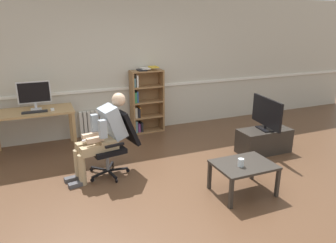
{
  "coord_description": "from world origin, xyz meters",
  "views": [
    {
      "loc": [
        -1.69,
        -3.53,
        2.22
      ],
      "look_at": [
        0.15,
        0.85,
        0.7
      ],
      "focal_mm": 33.69,
      "sensor_mm": 36.0,
      "label": 1
    }
  ],
  "objects_px": {
    "computer_mouse": "(52,110)",
    "keyboard": "(35,112)",
    "imac_monitor": "(34,93)",
    "office_chair": "(116,140)",
    "tv_stand": "(264,141)",
    "tv_screen": "(267,113)",
    "bookshelf": "(145,102)",
    "coffee_table": "(244,167)",
    "radiator": "(99,123)",
    "person_seated": "(103,134)",
    "drinking_glass": "(241,163)",
    "computer_desk": "(33,116)"
  },
  "relations": [
    {
      "from": "computer_desk",
      "to": "drinking_glass",
      "type": "relative_size",
      "value": 12.69
    },
    {
      "from": "office_chair",
      "to": "tv_stand",
      "type": "bearing_deg",
      "value": 74.66
    },
    {
      "from": "computer_mouse",
      "to": "radiator",
      "type": "distance_m",
      "value": 1.13
    },
    {
      "from": "imac_monitor",
      "to": "keyboard",
      "type": "xyz_separation_m",
      "value": [
        -0.03,
        -0.22,
        -0.27
      ]
    },
    {
      "from": "imac_monitor",
      "to": "office_chair",
      "type": "xyz_separation_m",
      "value": [
        1.05,
        -1.41,
        -0.51
      ]
    },
    {
      "from": "keyboard",
      "to": "coffee_table",
      "type": "xyz_separation_m",
      "value": [
        2.49,
        -2.44,
        -0.39
      ]
    },
    {
      "from": "keyboard",
      "to": "tv_screen",
      "type": "xyz_separation_m",
      "value": [
        3.66,
        -1.43,
        -0.05
      ]
    },
    {
      "from": "computer_mouse",
      "to": "keyboard",
      "type": "bearing_deg",
      "value": -175.95
    },
    {
      "from": "tv_stand",
      "to": "tv_screen",
      "type": "xyz_separation_m",
      "value": [
        0.0,
        -0.0,
        0.5
      ]
    },
    {
      "from": "radiator",
      "to": "coffee_table",
      "type": "relative_size",
      "value": 0.98
    },
    {
      "from": "imac_monitor",
      "to": "drinking_glass",
      "type": "distance_m",
      "value": 3.64
    },
    {
      "from": "keyboard",
      "to": "drinking_glass",
      "type": "relative_size",
      "value": 3.88
    },
    {
      "from": "person_seated",
      "to": "coffee_table",
      "type": "distance_m",
      "value": 2.03
    },
    {
      "from": "person_seated",
      "to": "radiator",
      "type": "bearing_deg",
      "value": 161.51
    },
    {
      "from": "computer_mouse",
      "to": "office_chair",
      "type": "height_order",
      "value": "office_chair"
    },
    {
      "from": "imac_monitor",
      "to": "office_chair",
      "type": "bearing_deg",
      "value": -53.29
    },
    {
      "from": "radiator",
      "to": "coffee_table",
      "type": "distance_m",
      "value": 3.26
    },
    {
      "from": "radiator",
      "to": "drinking_glass",
      "type": "distance_m",
      "value": 3.27
    },
    {
      "from": "computer_mouse",
      "to": "bookshelf",
      "type": "distance_m",
      "value": 1.86
    },
    {
      "from": "imac_monitor",
      "to": "coffee_table",
      "type": "height_order",
      "value": "imac_monitor"
    },
    {
      "from": "computer_mouse",
      "to": "tv_stand",
      "type": "distance_m",
      "value": 3.71
    },
    {
      "from": "person_seated",
      "to": "coffee_table",
      "type": "bearing_deg",
      "value": 42.58
    },
    {
      "from": "keyboard",
      "to": "bookshelf",
      "type": "relative_size",
      "value": 0.3
    },
    {
      "from": "coffee_table",
      "to": "drinking_glass",
      "type": "xyz_separation_m",
      "value": [
        -0.09,
        -0.05,
        0.11
      ]
    },
    {
      "from": "office_chair",
      "to": "person_seated",
      "type": "bearing_deg",
      "value": -90.0
    },
    {
      "from": "drinking_glass",
      "to": "imac_monitor",
      "type": "bearing_deg",
      "value": 131.27
    },
    {
      "from": "tv_stand",
      "to": "drinking_glass",
      "type": "distance_m",
      "value": 1.66
    },
    {
      "from": "computer_mouse",
      "to": "coffee_table",
      "type": "xyz_separation_m",
      "value": [
        2.21,
        -2.46,
        -0.4
      ]
    },
    {
      "from": "imac_monitor",
      "to": "computer_mouse",
      "type": "xyz_separation_m",
      "value": [
        0.26,
        -0.2,
        -0.26
      ]
    },
    {
      "from": "bookshelf",
      "to": "coffee_table",
      "type": "xyz_separation_m",
      "value": [
        0.4,
        -2.87,
        -0.27
      ]
    },
    {
      "from": "computer_mouse",
      "to": "person_seated",
      "type": "relative_size",
      "value": 0.08
    },
    {
      "from": "computer_desk",
      "to": "computer_mouse",
      "type": "height_order",
      "value": "computer_mouse"
    },
    {
      "from": "bookshelf",
      "to": "drinking_glass",
      "type": "xyz_separation_m",
      "value": [
        0.31,
        -2.92,
        -0.16
      ]
    },
    {
      "from": "computer_mouse",
      "to": "person_seated",
      "type": "bearing_deg",
      "value": -63.92
    },
    {
      "from": "drinking_glass",
      "to": "radiator",
      "type": "bearing_deg",
      "value": 112.53
    },
    {
      "from": "bookshelf",
      "to": "coffee_table",
      "type": "relative_size",
      "value": 1.74
    },
    {
      "from": "computer_mouse",
      "to": "bookshelf",
      "type": "relative_size",
      "value": 0.07
    },
    {
      "from": "tv_screen",
      "to": "coffee_table",
      "type": "xyz_separation_m",
      "value": [
        -1.17,
        -1.01,
        -0.34
      ]
    },
    {
      "from": "radiator",
      "to": "office_chair",
      "type": "relative_size",
      "value": 0.78
    },
    {
      "from": "computer_desk",
      "to": "keyboard",
      "type": "height_order",
      "value": "keyboard"
    },
    {
      "from": "computer_desk",
      "to": "radiator",
      "type": "xyz_separation_m",
      "value": [
        1.18,
        0.39,
        -0.39
      ]
    },
    {
      "from": "bookshelf",
      "to": "radiator",
      "type": "xyz_separation_m",
      "value": [
        -0.94,
        0.1,
        -0.37
      ]
    },
    {
      "from": "office_chair",
      "to": "bookshelf",
      "type": "bearing_deg",
      "value": 138.01
    },
    {
      "from": "person_seated",
      "to": "tv_stand",
      "type": "xyz_separation_m",
      "value": [
        2.76,
        -0.2,
        -0.44
      ]
    },
    {
      "from": "tv_screen",
      "to": "keyboard",
      "type": "bearing_deg",
      "value": 75.96
    },
    {
      "from": "tv_stand",
      "to": "tv_screen",
      "type": "distance_m",
      "value": 0.5
    },
    {
      "from": "keyboard",
      "to": "computer_mouse",
      "type": "distance_m",
      "value": 0.28
    },
    {
      "from": "imac_monitor",
      "to": "bookshelf",
      "type": "relative_size",
      "value": 0.4
    },
    {
      "from": "keyboard",
      "to": "computer_mouse",
      "type": "relative_size",
      "value": 4.09
    },
    {
      "from": "person_seated",
      "to": "tv_screen",
      "type": "relative_size",
      "value": 1.47
    }
  ]
}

